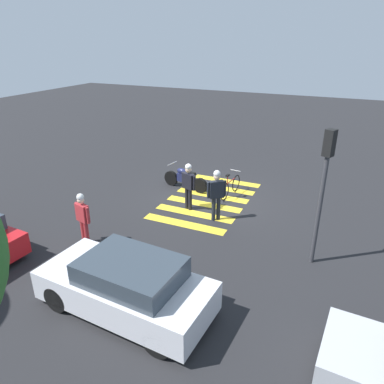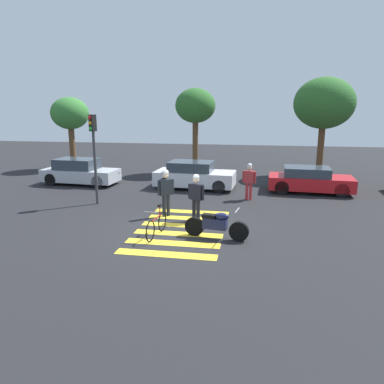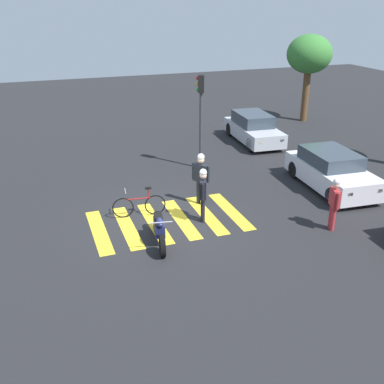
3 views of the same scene
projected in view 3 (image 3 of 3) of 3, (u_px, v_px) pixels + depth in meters
ground_plane at (168, 221)px, 15.00m from camera, size 60.00×60.00×0.00m
police_motorcycle at (159, 229)px, 13.48m from camera, size 2.16×0.68×1.04m
leaning_bicycle at (139, 205)px, 15.19m from camera, size 0.46×1.77×1.01m
officer_on_foot at (203, 191)px, 14.61m from camera, size 0.64×0.36×1.81m
officer_by_motorcycle at (201, 175)px, 15.80m from camera, size 0.56×0.47×1.88m
pedestrian_bystander at (334, 201)px, 14.09m from camera, size 0.63×0.32×1.72m
crosswalk_stripes at (168, 221)px, 15.00m from camera, size 3.06×4.95×0.01m
car_silver_sedan at (253, 129)px, 22.97m from camera, size 4.26×1.94×1.43m
car_white_van at (331, 171)px, 17.35m from camera, size 4.28×2.09×1.43m
traffic_light_pole at (201, 107)px, 18.62m from camera, size 0.32×0.36×3.92m
street_tree_near at (309, 55)px, 25.72m from camera, size 2.54×2.54×4.90m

